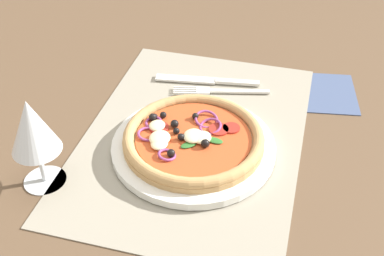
{
  "coord_description": "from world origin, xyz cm",
  "views": [
    {
      "loc": [
        -63.38,
        -16.57,
        54.33
      ],
      "look_at": [
        -1.11,
        0.0,
        2.69
      ],
      "focal_mm": 47.3,
      "sensor_mm": 36.0,
      "label": 1
    }
  ],
  "objects_px": {
    "napkin": "(324,92)",
    "plate": "(193,147)",
    "pizza": "(193,138)",
    "wine_glass": "(32,129)",
    "knife": "(206,80)",
    "fork": "(216,91)"
  },
  "relations": [
    {
      "from": "knife",
      "to": "napkin",
      "type": "relative_size",
      "value": 1.52
    },
    {
      "from": "wine_glass",
      "to": "plate",
      "type": "bearing_deg",
      "value": -58.44
    },
    {
      "from": "fork",
      "to": "wine_glass",
      "type": "height_order",
      "value": "wine_glass"
    },
    {
      "from": "pizza",
      "to": "wine_glass",
      "type": "relative_size",
      "value": 1.52
    },
    {
      "from": "napkin",
      "to": "wine_glass",
      "type": "bearing_deg",
      "value": 131.33
    },
    {
      "from": "plate",
      "to": "wine_glass",
      "type": "xyz_separation_m",
      "value": [
        -0.12,
        0.2,
        0.09
      ]
    },
    {
      "from": "knife",
      "to": "napkin",
      "type": "bearing_deg",
      "value": 178.26
    },
    {
      "from": "pizza",
      "to": "napkin",
      "type": "height_order",
      "value": "pizza"
    },
    {
      "from": "plate",
      "to": "fork",
      "type": "distance_m",
      "value": 0.17
    },
    {
      "from": "pizza",
      "to": "fork",
      "type": "bearing_deg",
      "value": 0.06
    },
    {
      "from": "napkin",
      "to": "pizza",
      "type": "bearing_deg",
      "value": 138.87
    },
    {
      "from": "napkin",
      "to": "plate",
      "type": "bearing_deg",
      "value": 139.07
    },
    {
      "from": "knife",
      "to": "wine_glass",
      "type": "bearing_deg",
      "value": 53.77
    },
    {
      "from": "pizza",
      "to": "wine_glass",
      "type": "bearing_deg",
      "value": 121.74
    },
    {
      "from": "fork",
      "to": "knife",
      "type": "xyz_separation_m",
      "value": [
        0.03,
        0.03,
        0.0
      ]
    },
    {
      "from": "wine_glass",
      "to": "napkin",
      "type": "height_order",
      "value": "wine_glass"
    },
    {
      "from": "plate",
      "to": "knife",
      "type": "height_order",
      "value": "plate"
    },
    {
      "from": "pizza",
      "to": "napkin",
      "type": "distance_m",
      "value": 0.3
    },
    {
      "from": "fork",
      "to": "napkin",
      "type": "xyz_separation_m",
      "value": [
        0.05,
        -0.2,
        -0.0
      ]
    },
    {
      "from": "fork",
      "to": "knife",
      "type": "relative_size",
      "value": 0.89
    },
    {
      "from": "wine_glass",
      "to": "napkin",
      "type": "bearing_deg",
      "value": -48.67
    },
    {
      "from": "pizza",
      "to": "wine_glass",
      "type": "height_order",
      "value": "wine_glass"
    }
  ]
}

